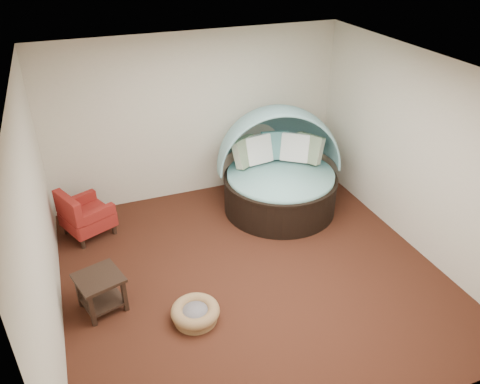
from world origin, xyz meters
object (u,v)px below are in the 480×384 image
object	(u,v)px
red_armchair	(84,215)
side_table	(100,288)
pet_basket	(195,313)
canopy_daybed	(280,163)

from	to	relation	value
red_armchair	side_table	size ratio (longest dim) A/B	1.35
pet_basket	side_table	xyz separation A→B (m)	(-1.03, 0.61, 0.22)
side_table	canopy_daybed	bearing A→B (deg)	25.42
canopy_daybed	pet_basket	world-z (taller)	canopy_daybed
red_armchair	canopy_daybed	bearing A→B (deg)	-28.42
pet_basket	red_armchair	size ratio (longest dim) A/B	0.90
canopy_daybed	red_armchair	bearing A→B (deg)	-170.83
pet_basket	side_table	world-z (taller)	side_table
canopy_daybed	side_table	distance (m)	3.46
canopy_daybed	side_table	xyz separation A→B (m)	(-3.10, -1.47, -0.47)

